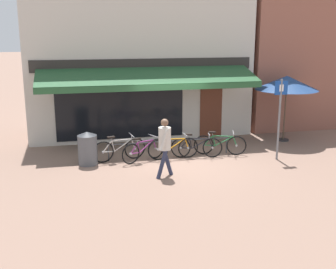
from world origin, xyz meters
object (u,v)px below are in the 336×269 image
at_px(bicycle_black, 196,147).
at_px(bicycle_silver, 119,149).
at_px(parking_sign, 280,111).
at_px(pedestrian_adult, 165,141).
at_px(cafe_parasol, 287,83).
at_px(litter_bin, 88,148).
at_px(bicycle_green, 220,144).
at_px(bicycle_orange, 173,148).
at_px(bicycle_purple, 143,150).

bearing_deg(bicycle_black, bicycle_silver, -171.90).
height_order(bicycle_black, parking_sign, parking_sign).
bearing_deg(pedestrian_adult, cafe_parasol, 21.90).
distance_m(litter_bin, cafe_parasol, 7.84).
distance_m(pedestrian_adult, cafe_parasol, 6.31).
height_order(bicycle_green, cafe_parasol, cafe_parasol).
height_order(bicycle_silver, bicycle_orange, bicycle_silver).
height_order(bicycle_silver, bicycle_black, bicycle_silver).
bearing_deg(parking_sign, cafe_parasol, 57.33).
relative_size(bicycle_black, parking_sign, 0.64).
distance_m(bicycle_silver, cafe_parasol, 6.89).
height_order(bicycle_black, litter_bin, litter_bin).
xyz_separation_m(bicycle_green, parking_sign, (1.66, -0.94, 1.25)).
distance_m(bicycle_orange, cafe_parasol, 5.29).
bearing_deg(litter_bin, bicycle_orange, -0.83).
distance_m(bicycle_black, litter_bin, 3.60).
relative_size(bicycle_green, pedestrian_adult, 0.99).
xyz_separation_m(bicycle_purple, litter_bin, (-1.78, 0.06, 0.17)).
height_order(bicycle_green, pedestrian_adult, pedestrian_adult).
xyz_separation_m(litter_bin, cafe_parasol, (7.54, 1.32, 1.70)).
xyz_separation_m(bicycle_silver, parking_sign, (5.11, -1.04, 1.23)).
bearing_deg(bicycle_green, cafe_parasol, 40.46).
distance_m(bicycle_purple, bicycle_orange, 1.00).
relative_size(bicycle_black, cafe_parasol, 0.68).
bearing_deg(bicycle_green, parking_sign, -11.48).
height_order(bicycle_orange, parking_sign, parking_sign).
height_order(bicycle_orange, cafe_parasol, cafe_parasol).
relative_size(bicycle_orange, parking_sign, 0.65).
bearing_deg(cafe_parasol, litter_bin, -170.06).
relative_size(bicycle_silver, cafe_parasol, 0.72).
height_order(litter_bin, cafe_parasol, cafe_parasol).
bearing_deg(bicycle_purple, bicycle_orange, -25.08).
height_order(pedestrian_adult, parking_sign, parking_sign).
xyz_separation_m(bicycle_orange, bicycle_black, (0.81, -0.01, -0.02)).
bearing_deg(bicycle_orange, bicycle_purple, 179.97).
relative_size(bicycle_black, bicycle_green, 0.99).
bearing_deg(pedestrian_adult, litter_bin, 134.26).
bearing_deg(bicycle_black, bicycle_purple, -167.31).
bearing_deg(pedestrian_adult, parking_sign, 4.14).
xyz_separation_m(pedestrian_adult, cafe_parasol, (5.42, 3.01, 1.17)).
xyz_separation_m(bicycle_purple, parking_sign, (4.34, -0.84, 1.25)).
relative_size(bicycle_purple, bicycle_black, 0.90).
bearing_deg(parking_sign, bicycle_orange, 165.69).
distance_m(bicycle_orange, bicycle_green, 1.68).
bearing_deg(bicycle_orange, litter_bin, 178.28).
bearing_deg(bicycle_orange, parking_sign, -15.20).
relative_size(pedestrian_adult, cafe_parasol, 0.69).
height_order(bicycle_green, litter_bin, litter_bin).
distance_m(bicycle_green, litter_bin, 4.46).
relative_size(bicycle_silver, bicycle_orange, 1.04).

